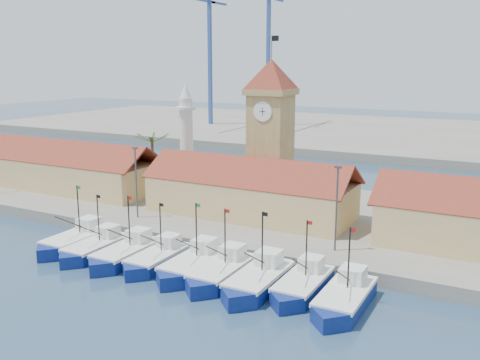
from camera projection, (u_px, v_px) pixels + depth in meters
The scene contains 20 objects.
ground at pixel (158, 279), 52.39m from camera, with size 400.00×400.00×0.00m, color #1B364A.
quay at pixel (263, 212), 72.92m from camera, with size 140.00×32.00×1.50m, color gray.
terminal at pixel (398, 135), 147.01m from camera, with size 240.00×80.00×2.00m, color gray.
boat_0 at pixel (75, 242), 60.87m from camera, with size 3.66×10.03×7.59m.
boat_1 at pixel (94, 249), 58.65m from camera, with size 3.42×9.36×7.09m.
boat_2 at pixel (125, 255), 56.81m from camera, with size 3.58×9.82×7.43m.
boat_3 at pixel (157, 260), 55.48m from camera, with size 3.39×9.28×7.02m.
boat_4 at pixel (192, 266), 53.60m from camera, with size 3.63×9.95×7.53m.
boat_5 at pixel (221, 273), 51.79m from camera, with size 3.60×9.86×7.46m.
boat_6 at pixel (258, 282), 49.72m from camera, with size 3.75×10.28×7.78m.
boat_7 at pixel (302, 286), 48.86m from camera, with size 3.47×9.52×7.20m.
boat_8 at pixel (344, 300), 45.99m from camera, with size 3.61×9.88×7.48m.
hall_left at pixel (68, 172), 83.42m from camera, with size 31.20×10.13×7.61m.
hall_center at pixel (250, 195), 68.77m from camera, with size 27.04×10.13×7.61m.
clock_tower at pixel (271, 129), 72.21m from camera, with size 5.80×5.80×22.70m.
minaret at pixel (186, 136), 81.29m from camera, with size 3.00×3.00×16.30m.
palm_tree at pixel (153, 158), 82.61m from camera, with size 5.60×5.03×8.39m.
lamp_posts at pixel (223, 190), 61.10m from camera, with size 80.70×0.25×9.03m.
crane_blue_far at pixel (206, 41), 158.10m from camera, with size 1.00×37.11×44.11m.
crane_blue_near at pixel (266, 40), 156.14m from camera, with size 1.00×33.38×44.94m.
Camera 1 is at (30.10, -39.53, 20.86)m, focal length 40.00 mm.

